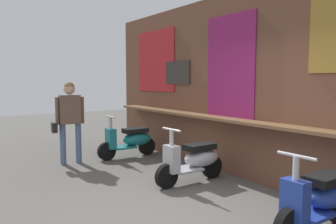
% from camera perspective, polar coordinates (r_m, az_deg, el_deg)
% --- Properties ---
extents(ground_plane, '(28.84, 28.84, 0.00)m').
position_cam_1_polar(ground_plane, '(4.41, 2.82, -17.82)').
color(ground_plane, '#56544F').
extents(market_stall_facade, '(10.30, 0.61, 3.30)m').
position_cam_1_polar(market_stall_facade, '(5.52, 19.70, 4.17)').
color(market_stall_facade, brown).
rests_on(market_stall_facade, ground_plane).
extents(scooter_teal, '(0.46, 1.40, 0.97)m').
position_cam_1_polar(scooter_teal, '(7.63, -6.38, -4.78)').
color(scooter_teal, '#197075').
rests_on(scooter_teal, ground_plane).
extents(scooter_silver, '(0.46, 1.40, 0.97)m').
position_cam_1_polar(scooter_silver, '(5.78, 4.48, -8.10)').
color(scooter_silver, '#B2B5BA').
rests_on(scooter_silver, ground_plane).
extents(scooter_blue, '(0.46, 1.40, 0.97)m').
position_cam_1_polar(scooter_blue, '(4.33, 24.46, -13.26)').
color(scooter_blue, '#233D9E').
rests_on(scooter_blue, ground_plane).
extents(shopper_with_handbag, '(0.30, 0.68, 1.70)m').
position_cam_1_polar(shopper_with_handbag, '(7.20, -16.48, -0.32)').
color(shopper_with_handbag, slate).
rests_on(shopper_with_handbag, ground_plane).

